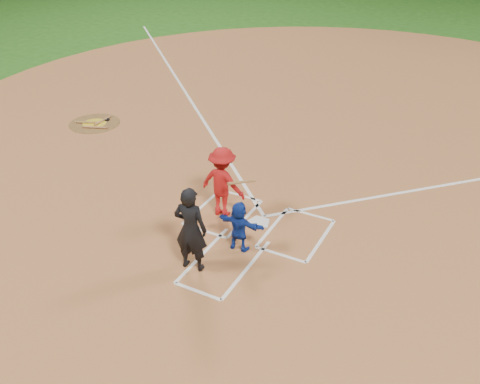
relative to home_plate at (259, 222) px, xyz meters
The scene contains 13 objects.
ground 0.02m from the home_plate, ahead, with size 120.00×120.00×0.00m, color #1F5314.
home_plate_dirt 6.00m from the home_plate, 90.00° to the left, with size 28.00×28.00×0.01m, color #9A5B32.
home_plate is the anchor object (origin of this frame).
on_deck_circle 8.02m from the home_plate, 159.74° to the left, with size 1.70×1.70×0.01m, color brown.
on_deck_logo 8.02m from the home_plate, 159.74° to the left, with size 0.80×0.80×0.00m, color gold.
on_deck_bat_a 7.97m from the home_plate, 157.68° to the left, with size 0.06×0.06×0.84m, color #986437.
on_deck_bat_b 8.18m from the home_plate, 160.88° to the left, with size 0.06×0.06×0.84m, color olive.
on_deck_bat_c 7.64m from the home_plate, 161.07° to the left, with size 0.06×0.06×0.84m, color #A4663C.
bat_weight_donut 7.99m from the home_plate, 156.55° to the left, with size 0.19×0.19×0.05m, color black.
catcher 1.27m from the home_plate, 86.90° to the right, with size 1.11×0.35×1.19m, color #13309A.
umpire 2.43m from the home_plate, 103.20° to the right, with size 0.71×0.47×1.95m, color black.
chalk_markings 5.29m from the home_plate, 90.00° to the left, with size 28.35×17.32×0.01m.
batter_at_plate 1.31m from the home_plate, behind, with size 1.38×0.91×1.79m.
Camera 1 is at (4.58, -9.67, 7.25)m, focal length 40.00 mm.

